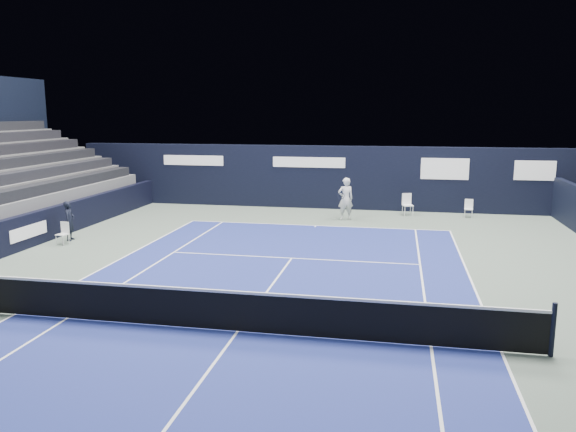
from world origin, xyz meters
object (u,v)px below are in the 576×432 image
folding_chair_back_a (407,203)px  tennis_player (346,199)px  line_judge_chair (63,232)px  tennis_net (237,310)px  folding_chair_back_b (469,207)px

folding_chair_back_a → tennis_player: 3.24m
line_judge_chair → tennis_net: size_ratio=0.06×
folding_chair_back_b → tennis_player: (-5.47, -1.67, 0.47)m
line_judge_chair → folding_chair_back_a: bearing=44.0°
folding_chair_back_a → tennis_net: bearing=-121.2°
folding_chair_back_b → tennis_player: tennis_player is taller
folding_chair_back_a → tennis_player: size_ratio=0.54×
line_judge_chair → tennis_player: size_ratio=0.43×
tennis_net → tennis_player: size_ratio=6.83×
folding_chair_back_b → tennis_net: bearing=-107.2°
folding_chair_back_a → line_judge_chair: bearing=-162.7°
folding_chair_back_a → tennis_net: tennis_net is taller
folding_chair_back_b → line_judge_chair: bearing=-144.7°
line_judge_chair → tennis_net: (8.50, -6.78, 0.04)m
line_judge_chair → tennis_player: (9.59, 6.73, 0.48)m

